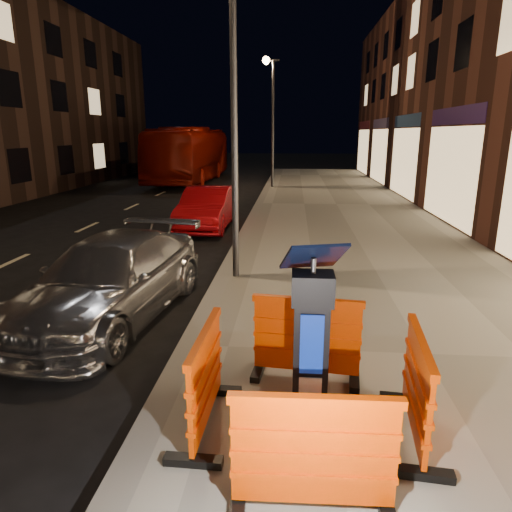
# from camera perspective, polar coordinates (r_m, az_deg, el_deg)

# --- Properties ---
(ground_plane) EXTENTS (120.00, 120.00, 0.00)m
(ground_plane) POSITION_cam_1_polar(r_m,az_deg,el_deg) (6.18, -8.36, -12.19)
(ground_plane) COLOR black
(ground_plane) RESTS_ON ground
(sidewalk) EXTENTS (6.00, 60.00, 0.15)m
(sidewalk) POSITION_cam_1_polar(r_m,az_deg,el_deg) (6.24, 20.25, -12.00)
(sidewalk) COLOR gray
(sidewalk) RESTS_ON ground
(kerb) EXTENTS (0.30, 60.00, 0.15)m
(kerb) POSITION_cam_1_polar(r_m,az_deg,el_deg) (6.15, -8.38, -11.57)
(kerb) COLOR slate
(kerb) RESTS_ON ground
(parking_kiosk) EXTENTS (0.57, 0.57, 1.71)m
(parking_kiosk) POSITION_cam_1_polar(r_m,az_deg,el_deg) (4.13, 6.85, -11.12)
(parking_kiosk) COLOR black
(parking_kiosk) RESTS_ON sidewalk
(barrier_front) EXTENTS (1.23, 0.53, 0.95)m
(barrier_front) POSITION_cam_1_polar(r_m,az_deg,el_deg) (3.53, 7.22, -23.55)
(barrier_front) COLOR #E43C00
(barrier_front) RESTS_ON sidewalk
(barrier_back) EXTENTS (1.27, 0.64, 0.95)m
(barrier_back) POSITION_cam_1_polar(r_m,az_deg,el_deg) (5.15, 6.35, -10.21)
(barrier_back) COLOR #E43C00
(barrier_back) RESTS_ON sidewalk
(barrier_kerbside) EXTENTS (0.54, 1.24, 0.95)m
(barrier_kerbside) POSITION_cam_1_polar(r_m,az_deg,el_deg) (4.37, -6.30, -15.12)
(barrier_kerbside) COLOR #E43C00
(barrier_kerbside) RESTS_ON sidewalk
(barrier_bldgside) EXTENTS (0.62, 1.27, 0.95)m
(barrier_bldgside) POSITION_cam_1_polar(r_m,az_deg,el_deg) (4.45, 19.46, -15.38)
(barrier_bldgside) COLOR #E43C00
(barrier_bldgside) RESTS_ON sidewalk
(car_silver) EXTENTS (2.31, 4.51, 1.25)m
(car_silver) POSITION_cam_1_polar(r_m,az_deg,el_deg) (7.64, -17.29, -7.26)
(car_silver) COLOR #A5A5AA
(car_silver) RESTS_ON ground
(car_red) EXTENTS (1.35, 3.79, 1.24)m
(car_red) POSITION_cam_1_polar(r_m,az_deg,el_deg) (14.01, -6.02, 3.46)
(car_red) COLOR #A10910
(car_red) RESTS_ON ground
(bus_doubledecker) EXTENTS (2.73, 11.21, 3.12)m
(bus_doubledecker) POSITION_cam_1_polar(r_m,az_deg,el_deg) (28.01, -8.04, 9.25)
(bus_doubledecker) COLOR #800E03
(bus_doubledecker) RESTS_ON ground
(street_lamp_mid) EXTENTS (0.12, 0.12, 6.00)m
(street_lamp_mid) POSITION_cam_1_polar(r_m,az_deg,el_deg) (8.41, -2.76, 17.38)
(street_lamp_mid) COLOR #3F3F44
(street_lamp_mid) RESTS_ON sidewalk
(street_lamp_far) EXTENTS (0.12, 0.12, 6.00)m
(street_lamp_far) POSITION_cam_1_polar(r_m,az_deg,el_deg) (23.37, 2.11, 15.97)
(street_lamp_far) COLOR #3F3F44
(street_lamp_far) RESTS_ON sidewalk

